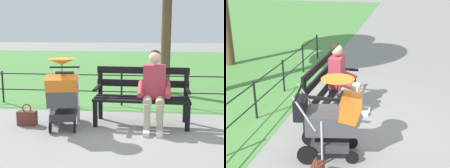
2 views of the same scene
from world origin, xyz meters
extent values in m
plane|color=gray|center=(0.00, 0.00, 0.00)|extent=(60.00, 60.00, 0.00)
cube|color=black|center=(-0.44, -0.18, 0.45)|extent=(1.60, 0.16, 0.04)
cube|color=black|center=(-0.43, 0.00, 0.45)|extent=(1.60, 0.16, 0.04)
cube|color=black|center=(-0.43, 0.18, 0.45)|extent=(1.60, 0.16, 0.04)
cube|color=black|center=(-0.45, -0.28, 0.67)|extent=(1.60, 0.10, 0.12)
cube|color=black|center=(-0.45, -0.28, 0.90)|extent=(1.60, 0.10, 0.12)
cylinder|color=black|center=(-1.18, 0.23, 0.23)|extent=(0.08, 0.08, 0.45)
cylinder|color=black|center=(-1.19, -0.25, 0.47)|extent=(0.08, 0.08, 0.95)
cube|color=black|center=(-1.18, 0.03, 0.63)|extent=(0.07, 0.56, 0.04)
cylinder|color=black|center=(0.32, 0.17, 0.23)|extent=(0.08, 0.08, 0.45)
cylinder|color=black|center=(0.30, -0.31, 0.47)|extent=(0.08, 0.08, 0.95)
cube|color=black|center=(0.31, -0.03, 0.63)|extent=(0.07, 0.56, 0.04)
cylinder|color=tan|center=(-0.74, 0.22, 0.47)|extent=(0.15, 0.40, 0.14)
cylinder|color=tan|center=(-0.54, 0.22, 0.47)|extent=(0.15, 0.40, 0.14)
cylinder|color=tan|center=(-0.73, 0.42, 0.24)|extent=(0.11, 0.11, 0.47)
cylinder|color=tan|center=(-0.53, 0.42, 0.24)|extent=(0.11, 0.11, 0.47)
cube|color=silver|center=(-0.72, 0.50, 0.04)|extent=(0.11, 0.22, 0.07)
cube|color=silver|center=(-0.53, 0.50, 0.04)|extent=(0.11, 0.22, 0.07)
cube|color=#B23847|center=(-0.64, 0.00, 0.75)|extent=(0.37, 0.23, 0.56)
cylinder|color=#B23847|center=(-0.86, 0.13, 0.65)|extent=(0.11, 0.43, 0.23)
cylinder|color=#B23847|center=(-0.42, 0.11, 0.65)|extent=(0.11, 0.43, 0.23)
sphere|color=beige|center=(-0.64, 0.00, 1.15)|extent=(0.20, 0.20, 0.20)
sphere|color=black|center=(-0.64, -0.03, 1.18)|extent=(0.19, 0.19, 0.19)
cylinder|color=black|center=(0.67, -0.10, 0.14)|extent=(0.08, 0.28, 0.28)
cylinder|color=black|center=(1.12, -0.02, 0.14)|extent=(0.08, 0.28, 0.28)
cylinder|color=black|center=(0.60, 0.49, 0.09)|extent=(0.06, 0.18, 0.18)
cylinder|color=black|center=(0.97, 0.56, 0.09)|extent=(0.06, 0.18, 0.18)
cube|color=#38383D|center=(0.84, 0.23, 0.22)|extent=(0.51, 0.59, 0.12)
cylinder|color=silver|center=(0.63, 0.09, 0.33)|extent=(0.03, 0.03, 0.65)
cylinder|color=silver|center=(1.08, 0.17, 0.33)|extent=(0.03, 0.03, 0.65)
cube|color=#47474C|center=(0.84, 0.25, 0.55)|extent=(0.57, 0.75, 0.28)
cube|color=orange|center=(0.79, 0.49, 0.75)|extent=(0.53, 0.38, 0.33)
cylinder|color=black|center=(0.91, -0.18, 0.95)|extent=(0.52, 0.12, 0.03)
cylinder|color=silver|center=(0.67, -0.12, 0.75)|extent=(0.08, 0.30, 0.49)
cylinder|color=silver|center=(1.12, -0.04, 0.75)|extent=(0.08, 0.30, 0.49)
cone|color=orange|center=(0.82, 0.33, 1.10)|extent=(0.51, 0.51, 0.10)
cylinder|color=black|center=(0.82, 0.33, 0.92)|extent=(0.01, 0.01, 0.30)
cube|color=black|center=(0.91, -0.16, 0.73)|extent=(0.34, 0.21, 0.28)
torus|color=brown|center=(1.49, 0.20, 0.29)|extent=(0.16, 0.02, 0.16)
cylinder|color=black|center=(-3.93, -1.30, 0.35)|extent=(0.04, 0.04, 0.70)
cylinder|color=black|center=(-2.62, -1.30, 0.35)|extent=(0.04, 0.04, 0.70)
cylinder|color=black|center=(-1.31, -1.30, 0.35)|extent=(0.04, 0.04, 0.70)
cylinder|color=black|center=(0.00, -1.30, 0.35)|extent=(0.04, 0.04, 0.70)
cylinder|color=black|center=(0.00, -1.30, 0.65)|extent=(7.86, 0.02, 0.02)
cylinder|color=black|center=(0.00, -1.30, 0.30)|extent=(7.86, 0.02, 0.02)
camera|label=1|loc=(-0.50, 5.08, 1.62)|focal=49.72mm
camera|label=2|loc=(4.49, 1.12, 2.49)|focal=49.61mm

